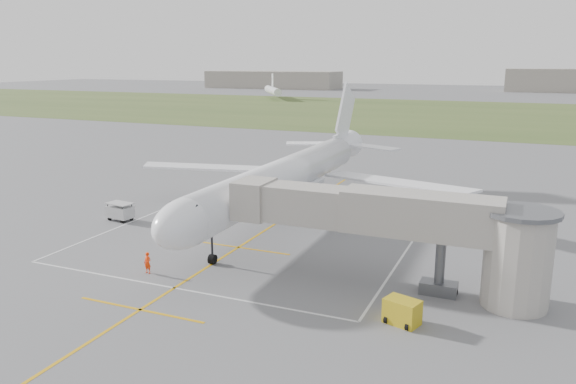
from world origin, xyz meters
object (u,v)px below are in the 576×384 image
at_px(jet_bridge, 409,227).
at_px(gpu_unit, 402,312).
at_px(ramp_worker_wing, 216,201).
at_px(airliner, 286,177).
at_px(baggage_cart, 120,211).
at_px(ramp_worker_nose, 148,263).

relative_size(jet_bridge, gpu_unit, 9.44).
xyz_separation_m(gpu_unit, ramp_worker_wing, (-25.27, 20.32, 0.07)).
bearing_deg(ramp_worker_wing, gpu_unit, 176.24).
relative_size(airliner, jet_bridge, 2.00).
bearing_deg(airliner, gpu_unit, -50.22).
bearing_deg(jet_bridge, gpu_unit, -81.61).
xyz_separation_m(gpu_unit, baggage_cart, (-31.99, 12.04, 0.16)).
xyz_separation_m(jet_bridge, ramp_worker_wing, (-24.44, 14.69, -3.87)).
distance_m(baggage_cart, ramp_worker_wing, 10.67).
bearing_deg(baggage_cart, jet_bridge, -3.56).
height_order(jet_bridge, ramp_worker_wing, jet_bridge).
bearing_deg(baggage_cart, ramp_worker_nose, -35.33).
bearing_deg(ramp_worker_wing, airliner, -147.85).
relative_size(ramp_worker_nose, ramp_worker_wing, 0.97).
bearing_deg(jet_bridge, airliner, 137.81).
xyz_separation_m(baggage_cart, ramp_worker_nose, (11.83, -11.19, -0.11)).
height_order(jet_bridge, baggage_cart, jet_bridge).
bearing_deg(jet_bridge, ramp_worker_nose, -166.10).
bearing_deg(airliner, ramp_worker_wing, 177.10).
xyz_separation_m(airliner, ramp_worker_nose, (-3.60, -19.03, -3.54)).
bearing_deg(airliner, baggage_cart, -153.06).
bearing_deg(ramp_worker_nose, ramp_worker_wing, 107.59).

